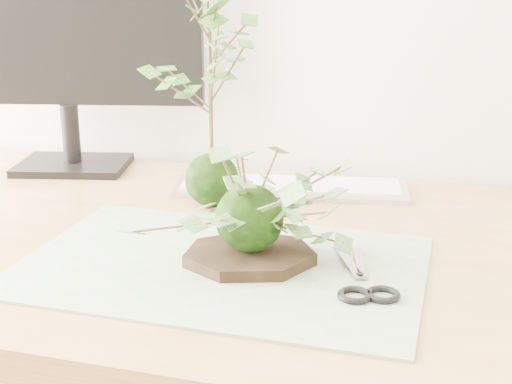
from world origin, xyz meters
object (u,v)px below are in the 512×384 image
ivy_kokedama (249,188)px  keyboard (291,188)px  desk (214,293)px  maple_kokedama (210,46)px  monitor (65,31)px

ivy_kokedama → keyboard: ivy_kokedama is taller
ivy_kokedama → keyboard: (-0.02, 0.31, -0.10)m
desk → maple_kokedama: (-0.04, 0.12, 0.34)m
ivy_kokedama → maple_kokedama: maple_kokedama is taller
ivy_kokedama → keyboard: size_ratio=0.71×
maple_kokedama → keyboard: size_ratio=0.88×
maple_kokedama → keyboard: maple_kokedama is taller
ivy_kokedama → desk: bearing=133.5°
monitor → desk: bearing=-48.6°
keyboard → monitor: size_ratio=0.82×
desk → monitor: (-0.36, 0.26, 0.34)m
desk → ivy_kokedama: ivy_kokedama is taller
ivy_kokedama → maple_kokedama: 0.28m
ivy_kokedama → maple_kokedama: (-0.12, 0.21, 0.15)m
ivy_kokedama → monitor: 0.58m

